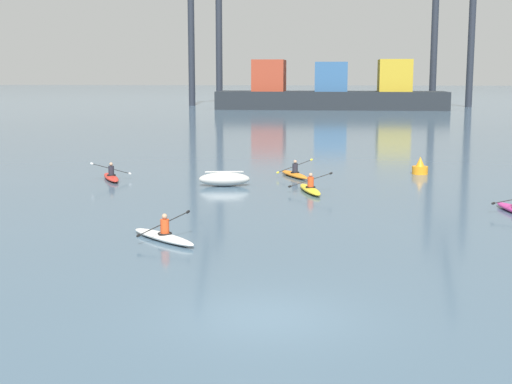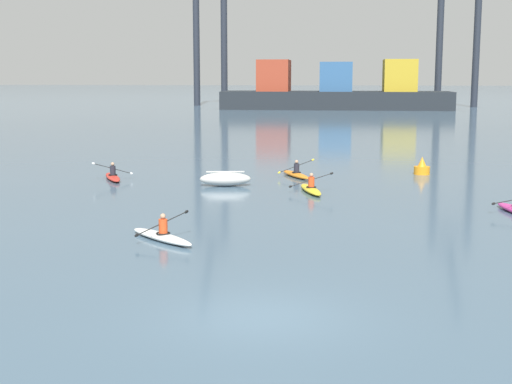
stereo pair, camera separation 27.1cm
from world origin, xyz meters
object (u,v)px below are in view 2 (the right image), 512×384
at_px(container_barge, 336,92).
at_px(kayak_yellow, 311,189).
at_px(gantry_crane_west, 210,8).
at_px(gantry_crane_west_mid, 460,5).
at_px(capsized_dinghy, 225,179).
at_px(kayak_red, 113,176).
at_px(channel_buoy, 422,168).
at_px(kayak_orange, 296,174).
at_px(kayak_white, 162,236).

bearing_deg(container_barge, kayak_yellow, -90.15).
relative_size(container_barge, gantry_crane_west, 1.01).
height_order(gantry_crane_west_mid, capsized_dinghy, gantry_crane_west_mid).
relative_size(gantry_crane_west_mid, kayak_red, 10.62).
xyz_separation_m(channel_buoy, kayak_red, (-16.83, -4.16, -0.19)).
distance_m(kayak_red, kayak_orange, 10.02).
height_order(kayak_red, kayak_yellow, kayak_red).
xyz_separation_m(gantry_crane_west, kayak_white, (18.47, -110.69, -17.57)).
bearing_deg(gantry_crane_west_mid, container_barge, -154.16).
bearing_deg(container_barge, capsized_dinghy, -93.06).
relative_size(container_barge, kayak_yellow, 11.00).
bearing_deg(capsized_dinghy, gantry_crane_west, 100.75).
relative_size(container_barge, kayak_orange, 11.38).
relative_size(kayak_white, kayak_red, 0.88).
bearing_deg(gantry_crane_west, container_barge, -25.61).
bearing_deg(kayak_orange, container_barge, 89.11).
bearing_deg(capsized_dinghy, container_barge, 86.94).
bearing_deg(kayak_red, kayak_orange, 12.74).
bearing_deg(channel_buoy, kayak_orange, -164.56).
distance_m(gantry_crane_west, kayak_white, 113.59).
xyz_separation_m(gantry_crane_west_mid, kayak_red, (-32.17, -95.65, -17.55)).
xyz_separation_m(gantry_crane_west_mid, kayak_yellow, (-21.33, -98.75, -17.55)).
bearing_deg(channel_buoy, kayak_white, -120.09).
bearing_deg(container_barge, gantry_crane_west, 154.39).
xyz_separation_m(container_barge, channel_buoy, (5.77, -81.27, -2.46)).
distance_m(container_barge, channel_buoy, 81.52).
height_order(gantry_crane_west, kayak_orange, gantry_crane_west).
relative_size(kayak_red, kayak_yellow, 0.97).
relative_size(container_barge, capsized_dinghy, 13.78).
bearing_deg(kayak_red, gantry_crane_west_mid, 71.41).
xyz_separation_m(container_barge, kayak_orange, (-1.29, -83.22, -2.65)).
relative_size(gantry_crane_west, gantry_crane_west_mid, 1.06).
bearing_deg(gantry_crane_west, kayak_orange, -76.88).
distance_m(container_barge, kayak_orange, 83.28).
height_order(gantry_crane_west, gantry_crane_west_mid, gantry_crane_west).
xyz_separation_m(kayak_white, kayak_red, (-6.25, 14.10, 0.00)).
bearing_deg(gantry_crane_west, kayak_white, -80.53).
distance_m(channel_buoy, kayak_orange, 7.32).
distance_m(kayak_yellow, kayak_orange, 5.41).
distance_m(kayak_white, kayak_yellow, 11.93).
bearing_deg(channel_buoy, kayak_yellow, -129.58).
bearing_deg(container_barge, kayak_red, -97.38).
bearing_deg(capsized_dinghy, channel_buoy, 28.62).
bearing_deg(kayak_white, kayak_orange, 77.81).
height_order(capsized_dinghy, kayak_red, kayak_red).
bearing_deg(container_barge, gantry_crane_west_mid, 25.84).
relative_size(capsized_dinghy, kayak_orange, 0.83).
relative_size(gantry_crane_west_mid, capsized_dinghy, 12.87).
height_order(gantry_crane_west_mid, kayak_orange, gantry_crane_west_mid).
bearing_deg(kayak_red, capsized_dinghy, -13.36).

